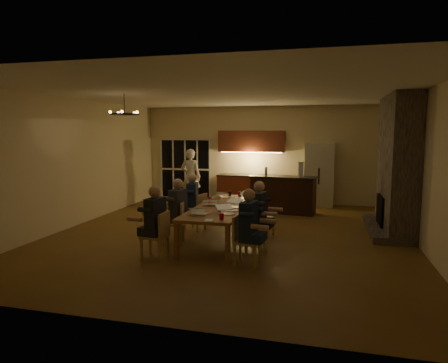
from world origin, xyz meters
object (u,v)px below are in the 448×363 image
person_left_near (155,223)px  person_right_near (249,228)px  can_silver (219,209)px  plate_near (232,211)px  chair_right_near (247,240)px  chair_right_mid (255,228)px  redcup_mid (210,200)px  bar_bottle (266,171)px  person_left_far (193,202)px  mug_mid (235,200)px  refrigerator (319,175)px  mug_front (217,207)px  chandelier (125,114)px  bar_blender (301,169)px  chair_left_near (155,236)px  chair_left_mid (173,223)px  person_left_mid (178,211)px  laptop_e (224,193)px  bar_island (283,194)px  plate_far (247,201)px  laptop_b (226,209)px  person_right_mid (259,215)px  laptop_c (210,200)px  laptop_d (232,202)px  redcup_near (222,217)px  mug_back (218,197)px  redcup_far (240,194)px  chair_right_far (263,217)px  chair_left_far (195,212)px  plate_left (198,213)px  laptop_a (199,209)px  can_cola (230,193)px  laptop_f (245,194)px

person_left_near → person_right_near: (1.75, 0.05, 0.00)m
can_silver → plate_near: can_silver is taller
chair_right_near → chair_right_mid: size_ratio=1.00×
redcup_mid → bar_bottle: bearing=74.2°
person_left_far → mug_mid: bearing=80.2°
refrigerator → mug_front: (-1.98, -5.00, -0.20)m
chandelier → bar_blender: 5.17m
chair_left_near → chair_left_mid: (-0.04, 1.06, 0.00)m
refrigerator → redcup_mid: (-2.38, -4.22, -0.19)m
person_left_mid → plate_near: (1.19, -0.03, 0.07)m
laptop_e → bar_island: bearing=-110.3°
plate_far → bar_blender: size_ratio=0.58×
person_left_mid → chandelier: size_ratio=2.14×
chandelier → laptop_b: bearing=-16.0°
person_right_mid → plate_far: size_ratio=5.51×
chair_right_mid → laptop_c: 1.35m
refrigerator → chair_left_mid: refrigerator is taller
laptop_d → person_right_near: bearing=-50.2°
mug_mid → redcup_near: redcup_near is taller
can_silver → plate_near: 0.29m
bar_blender → mug_back: bearing=-128.5°
chair_right_mid → person_left_far: person_left_far is taller
laptop_d → redcup_far: size_ratio=2.67×
person_left_far → chandelier: (-1.33, -0.72, 2.06)m
refrigerator → person_left_far: size_ratio=1.45×
person_left_mid → bar_bottle: person_left_mid is taller
mug_front → chair_right_mid: bearing=-12.6°
laptop_d → mug_front: size_ratio=3.20×
chair_left_near → chair_right_mid: (1.71, 1.05, 0.00)m
chair_left_near → person_left_far: bearing=-177.6°
chair_right_far → person_left_far: person_left_far is taller
chair_left_far → plate_near: chair_left_far is taller
person_left_mid → bar_bottle: bearing=172.9°
mug_front → chair_left_mid: bearing=-169.1°
plate_left → person_left_far: bearing=112.9°
person_right_mid → laptop_c: (-1.18, 0.49, 0.17)m
redcup_far → chair_left_near: bearing=-108.2°
laptop_a → mug_front: (0.21, 0.60, -0.06)m
person_right_near → mug_front: 1.49m
redcup_near → redcup_far: 2.71m
chair_right_near → mug_mid: 2.26m
chair_left_near → laptop_d: (1.12, 1.54, 0.42)m
person_left_mid → can_cola: (0.68, 1.87, 0.12)m
redcup_mid → plate_far: 0.86m
can_silver → refrigerator: bearing=70.6°
person_right_mid → laptop_a: 1.24m
person_left_far → bar_bottle: 3.17m
person_left_far → plate_left: 1.65m
mug_front → redcup_far: bearing=86.5°
laptop_f → redcup_near: bearing=-73.8°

